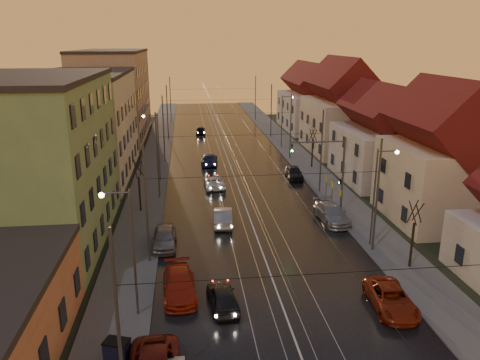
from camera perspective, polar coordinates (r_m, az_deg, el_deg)
name	(u,v)px	position (r m, az deg, el deg)	size (l,w,h in m)	color
ground	(289,325)	(28.55, 6.01, -17.19)	(160.00, 160.00, 0.00)	black
road	(228,159)	(65.28, -1.51, 2.61)	(16.00, 120.00, 0.04)	black
sidewalk_left	(155,160)	(65.18, -10.31, 2.37)	(4.00, 120.00, 0.15)	#4C4C4C
sidewalk_right	(298,156)	(66.86, 7.06, 2.87)	(4.00, 120.00, 0.15)	#4C4C4C
tram_rail_0	(212,159)	(65.12, -3.44, 2.58)	(0.06, 120.00, 0.03)	gray
tram_rail_1	(222,159)	(65.21, -2.19, 2.62)	(0.06, 120.00, 0.03)	gray
tram_rail_2	(233,158)	(65.34, -0.84, 2.66)	(0.06, 120.00, 0.03)	gray
tram_rail_3	(243,158)	(65.49, 0.41, 2.69)	(0.06, 120.00, 0.03)	gray
apartment_left_1	(35,165)	(40.07, -23.75, 1.72)	(10.00, 18.00, 13.00)	#658D5A
apartment_left_2	(86,126)	(59.15, -18.26, 6.23)	(10.00, 20.00, 12.00)	beige
apartment_left_3	(114,95)	(82.44, -15.11, 9.92)	(10.00, 24.00, 14.00)	tan
house_right_1	(442,162)	(45.46, 23.38, 2.03)	(8.67, 10.20, 10.80)	beige
house_right_2	(382,141)	(56.95, 16.94, 4.57)	(9.18, 12.24, 9.20)	beige
house_right_3	(341,112)	(70.54, 12.25, 8.09)	(9.18, 14.28, 11.50)	beige
house_right_4	(310,102)	(87.72, 8.48, 9.40)	(9.18, 16.32, 10.00)	beige
catenary_pole_l_0	(118,329)	(20.74, -14.61, -17.15)	(0.16, 0.16, 9.00)	#595B60
catenary_pole_l_1	(146,206)	(34.17, -11.35, -3.10)	(0.16, 0.16, 9.00)	#595B60
catenary_pole_r_1	(377,197)	(36.85, 16.35, -1.99)	(0.16, 0.16, 9.00)	#595B60
catenary_pole_l_2	(158,156)	(48.53, -10.02, 2.86)	(0.16, 0.16, 9.00)	#595B60
catenary_pole_r_2	(321,152)	(50.45, 9.89, 3.40)	(0.16, 0.16, 9.00)	#595B60
catenary_pole_l_3	(164,130)	(63.19, -9.30, 6.08)	(0.16, 0.16, 9.00)	#595B60
catenary_pole_r_3	(291,127)	(64.68, 6.19, 6.44)	(0.16, 0.16, 9.00)	#595B60
catenary_pole_l_4	(167,113)	(77.98, -8.84, 8.08)	(0.16, 0.16, 9.00)	#595B60
catenary_pole_r_4	(271,111)	(79.19, 3.82, 8.37)	(0.16, 0.16, 9.00)	#595B60
catenary_pole_l_5	(170,100)	(95.81, -8.48, 9.67)	(0.16, 0.16, 9.00)	#595B60
catenary_pole_r_5	(255,98)	(96.80, 1.90, 9.91)	(0.16, 0.16, 9.00)	#595B60
street_lamp_0	(128,241)	(27.61, -13.55, -7.25)	(1.75, 0.32, 8.00)	#595B60
street_lamp_1	(379,188)	(37.81, 16.53, -0.93)	(1.75, 0.32, 8.00)	#595B60
street_lamp_2	(156,141)	(54.32, -10.24, 4.74)	(1.75, 0.32, 8.00)	#595B60
street_lamp_3	(284,116)	(71.47, 5.38, 7.75)	(1.75, 0.32, 8.00)	#595B60
traffic_light_mast	(333,166)	(44.69, 11.28, 1.74)	(5.30, 0.32, 7.20)	#595B60
bare_tree_0	(139,187)	(45.35, -12.17, -0.88)	(1.09, 1.09, 5.11)	black
bare_tree_1	(413,236)	(35.67, 20.31, -6.46)	(1.09, 1.09, 5.11)	black
bare_tree_2	(312,149)	(60.76, 8.82, 3.74)	(1.09, 1.09, 5.11)	black
driving_car_0	(223,297)	(29.67, -2.12, -14.09)	(1.65, 4.09, 1.39)	black
driving_car_1	(223,217)	(41.88, -2.08, -4.50)	(1.59, 4.57, 1.50)	gray
driving_car_2	(214,182)	(52.43, -3.15, -0.23)	(2.16, 4.68, 1.30)	silver
driving_car_3	(209,159)	(62.15, -3.75, 2.54)	(2.06, 5.07, 1.47)	#181C48
driving_car_4	(201,130)	(82.86, -4.84, 6.06)	(1.66, 4.12, 1.40)	black
parked_left_2	(179,285)	(31.13, -7.41, -12.54)	(2.09, 5.13, 1.49)	#AC2511
parked_left_3	(164,238)	(38.01, -9.21, -6.94)	(1.85, 4.59, 1.57)	gray
parked_right_0	(391,299)	(30.95, 17.93, -13.59)	(2.28, 4.94, 1.37)	maroon
parked_right_1	(332,213)	(43.38, 11.14, -4.01)	(2.19, 5.39, 1.56)	#9B9BA0
parked_right_2	(294,173)	(56.04, 6.61, 0.90)	(1.77, 4.40, 1.50)	black
dumpster	(117,351)	(26.05, -14.75, -19.55)	(1.20, 0.80, 1.10)	black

